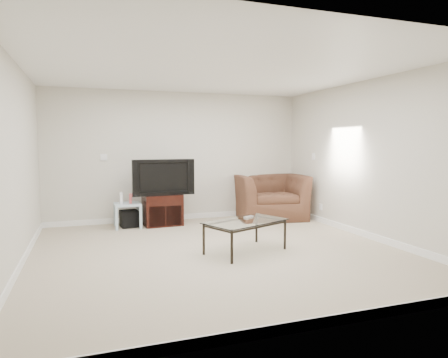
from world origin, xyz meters
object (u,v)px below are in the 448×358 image
object	(u,v)px
recliner	(270,189)
television	(162,177)
tv_stand	(162,210)
side_table	(128,215)
coffee_table	(245,236)
subwoofer	(129,219)

from	to	relation	value
recliner	television	bearing A→B (deg)	-170.34
tv_stand	side_table	size ratio (longest dim) A/B	1.50
coffee_table	television	bearing A→B (deg)	109.04
subwoofer	coffee_table	xyz separation A→B (m)	(1.35, -2.22, 0.06)
television	subwoofer	bearing A→B (deg)	172.69
tv_stand	subwoofer	bearing A→B (deg)	175.28
television	coffee_table	size ratio (longest dim) A/B	0.94
recliner	coffee_table	world-z (taller)	recliner
television	recliner	distance (m)	2.21
side_table	recliner	bearing A→B (deg)	0.00
recliner	coffee_table	xyz separation A→B (m)	(-1.43, -2.20, -0.37)
side_table	coffee_table	world-z (taller)	side_table
subwoofer	recliner	world-z (taller)	recliner
recliner	coffee_table	size ratio (longest dim) A/B	1.20
tv_stand	coffee_table	bearing A→B (deg)	-74.15
side_table	recliner	xyz separation A→B (m)	(2.81, 0.00, 0.37)
recliner	tv_stand	bearing A→B (deg)	-171.09
tv_stand	subwoofer	distance (m)	0.62
tv_stand	side_table	bearing A→B (deg)	177.01
tv_stand	coffee_table	xyz separation A→B (m)	(0.75, -2.20, -0.07)
television	side_table	world-z (taller)	television
television	recliner	world-z (taller)	television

